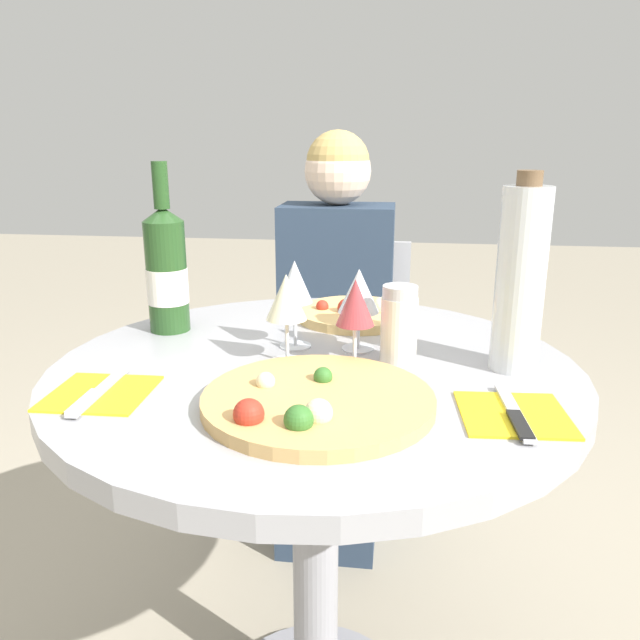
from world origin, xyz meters
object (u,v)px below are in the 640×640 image
object	(u,v)px
dining_table	(315,435)
wine_bottle	(167,270)
chair_behind_diner	(338,379)
pizza_large	(315,401)
tall_carafe	(520,279)
seated_diner	(334,356)

from	to	relation	value
dining_table	wine_bottle	xyz separation A→B (m)	(-0.32, 0.16, 0.26)
chair_behind_diner	pizza_large	distance (m)	1.08
pizza_large	tall_carafe	world-z (taller)	tall_carafe
wine_bottle	tall_carafe	size ratio (longest dim) A/B	1.02
chair_behind_diner	seated_diner	bearing A→B (deg)	90.00
dining_table	chair_behind_diner	world-z (taller)	chair_behind_diner
chair_behind_diner	tall_carafe	distance (m)	1.03
tall_carafe	pizza_large	bearing A→B (deg)	-146.57
dining_table	pizza_large	distance (m)	0.24
seated_diner	pizza_large	distance (m)	0.91
seated_diner	pizza_large	world-z (taller)	seated_diner
dining_table	wine_bottle	distance (m)	0.44
pizza_large	wine_bottle	size ratio (longest dim) A/B	1.02
chair_behind_diner	tall_carafe	size ratio (longest dim) A/B	2.49
seated_diner	tall_carafe	xyz separation A→B (m)	(0.38, -0.67, 0.39)
chair_behind_diner	seated_diner	distance (m)	0.19
dining_table	wine_bottle	bearing A→B (deg)	154.09
dining_table	pizza_large	xyz separation A→B (m)	(0.03, -0.19, 0.15)
seated_diner	tall_carafe	size ratio (longest dim) A/B	3.51
dining_table	pizza_large	world-z (taller)	pizza_large
pizza_large	wine_bottle	xyz separation A→B (m)	(-0.35, 0.34, 0.11)
chair_behind_diner	wine_bottle	xyz separation A→B (m)	(-0.28, -0.66, 0.48)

